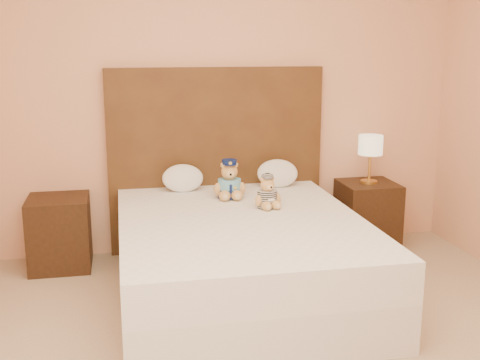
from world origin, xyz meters
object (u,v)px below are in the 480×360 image
pillow_right (278,172)px  nightstand_left (60,233)px  teddy_prisoner (267,192)px  bed (241,257)px  nightstand_right (367,215)px  pillow_left (183,177)px  lamp (371,147)px  teddy_police (229,179)px

pillow_right → nightstand_left: bearing=-179.0°
pillow_right → teddy_prisoner: bearing=-111.3°
bed → nightstand_right: same height
pillow_left → pillow_right: bearing=0.0°
bed → teddy_prisoner: teddy_prisoner is taller
bed → lamp: 1.59m
nightstand_right → lamp: lamp is taller
nightstand_right → teddy_prisoner: bearing=-150.4°
nightstand_left → teddy_prisoner: (1.48, -0.58, 0.39)m
bed → teddy_prisoner: bearing=43.5°
nightstand_left → pillow_left: (0.95, 0.03, 0.39)m
nightstand_right → pillow_left: (-1.55, 0.03, 0.39)m
nightstand_right → teddy_prisoner: size_ratio=2.38×
lamp → teddy_police: (-1.23, -0.26, -0.15)m
nightstand_right → pillow_right: pillow_right is taller
teddy_prisoner → pillow_right: bearing=56.6°
nightstand_left → lamp: size_ratio=1.38×
teddy_police → teddy_prisoner: bearing=-53.1°
bed → nightstand_left: 1.48m
nightstand_right → pillow_right: 0.87m
teddy_prisoner → pillow_right: 0.65m
teddy_prisoner → pillow_left: size_ratio=0.72×
nightstand_right → nightstand_left: bearing=180.0°
nightstand_left → lamp: bearing=0.0°
lamp → teddy_prisoner: lamp is taller
teddy_police → teddy_prisoner: teddy_police is taller
nightstand_right → pillow_left: pillow_left is taller
lamp → teddy_police: 1.27m
bed → pillow_right: (0.47, 0.83, 0.39)m
lamp → pillow_right: (-0.78, 0.03, -0.18)m
nightstand_left → teddy_police: (1.27, -0.26, 0.42)m
nightstand_left → pillow_left: 1.03m
bed → nightstand_left: bearing=147.4°
nightstand_right → teddy_police: teddy_police is taller
lamp → teddy_prisoner: size_ratio=1.73×
bed → teddy_prisoner: (0.23, 0.22, 0.39)m
bed → nightstand_left: same height
pillow_left → pillow_right: pillow_right is taller
teddy_police → lamp: bearing=15.2°
pillow_left → lamp: bearing=-1.1°
nightstand_left → teddy_police: 1.36m
pillow_left → teddy_police: bearing=-42.2°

